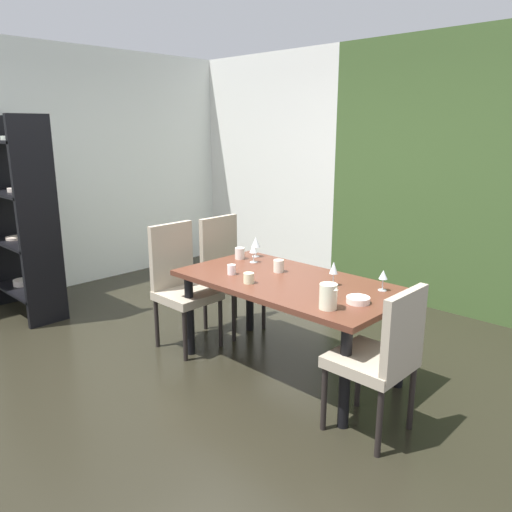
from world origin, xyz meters
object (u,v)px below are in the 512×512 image
object	(u,v)px
chair_right_near	(383,354)
cup_west	(249,278)
dining_table	(289,291)
serving_bowl_corner	(358,300)
wine_glass_left	(256,243)
chair_left_near	(181,281)
chair_left_far	(228,269)
cup_north	(240,253)
wine_glass_front	(383,276)
wine_glass_south	(254,250)
display_shelf	(19,218)
cup_near_shelf	(279,266)
cup_near_window	(232,270)
pitcher_rear	(328,296)
wine_glass_east	(334,269)

from	to	relation	value
chair_right_near	cup_west	distance (m)	1.13
dining_table	serving_bowl_corner	xyz separation A→B (m)	(0.64, -0.07, 0.10)
wine_glass_left	serving_bowl_corner	distance (m)	1.36
chair_left_near	chair_left_far	size ratio (longest dim) A/B	1.01
chair_right_near	cup_north	size ratio (longest dim) A/B	9.68
wine_glass_front	wine_glass_south	size ratio (longest dim) A/B	0.98
cup_west	display_shelf	bearing A→B (deg)	-166.29
serving_bowl_corner	cup_near_shelf	world-z (taller)	cup_near_shelf
chair_right_near	cup_near_window	distance (m)	1.38
cup_west	pitcher_rear	xyz separation A→B (m)	(0.73, -0.03, 0.04)
chair_left_far	chair_right_near	size ratio (longest dim) A/B	1.09
wine_glass_left	wine_glass_east	world-z (taller)	same
cup_near_window	display_shelf	bearing A→B (deg)	-163.26
chair_right_near	cup_near_shelf	xyz separation A→B (m)	(-1.15, 0.38, 0.23)
dining_table	cup_west	bearing A→B (deg)	-122.51
dining_table	display_shelf	world-z (taller)	display_shelf
dining_table	pitcher_rear	bearing A→B (deg)	-27.15
dining_table	wine_glass_east	bearing A→B (deg)	21.98
wine_glass_front	chair_left_far	bearing A→B (deg)	179.92
cup_near_shelf	cup_north	xyz separation A→B (m)	(-0.50, 0.07, 0.00)
cup_west	cup_near_window	xyz separation A→B (m)	(-0.25, 0.07, -0.00)
cup_near_window	cup_north	bearing A→B (deg)	127.88
chair_left_far	chair_right_near	world-z (taller)	chair_left_far
wine_glass_east	cup_north	world-z (taller)	wine_glass_east
chair_left_near	wine_glass_front	xyz separation A→B (m)	(1.58, 0.53, 0.26)
chair_left_far	cup_west	bearing A→B (deg)	56.50
wine_glass_east	display_shelf	bearing A→B (deg)	-161.59
chair_left_near	chair_left_far	world-z (taller)	chair_left_near
serving_bowl_corner	cup_north	distance (m)	1.36
cup_west	cup_north	distance (m)	0.69
wine_glass_front	cup_north	distance (m)	1.33
chair_left_near	wine_glass_south	world-z (taller)	chair_left_near
cup_west	pitcher_rear	distance (m)	0.73
dining_table	cup_near_shelf	bearing A→B (deg)	150.71
wine_glass_front	serving_bowl_corner	size ratio (longest dim) A/B	0.96
chair_right_near	wine_glass_front	size ratio (longest dim) A/B	6.46
pitcher_rear	display_shelf	bearing A→B (deg)	-169.83
wine_glass_left	cup_north	size ratio (longest dim) A/B	1.81
wine_glass_left	pitcher_rear	distance (m)	1.37
display_shelf	dining_table	bearing A→B (deg)	17.99
display_shelf	cup_west	distance (m)	2.59
wine_glass_east	pitcher_rear	size ratio (longest dim) A/B	1.08
display_shelf	serving_bowl_corner	world-z (taller)	display_shelf
dining_table	cup_near_shelf	size ratio (longest dim) A/B	17.70
wine_glass_south	cup_near_window	distance (m)	0.40
display_shelf	pitcher_rear	distance (m)	3.29
chair_right_near	display_shelf	world-z (taller)	display_shelf
wine_glass_east	wine_glass_south	world-z (taller)	wine_glass_east
cup_near_shelf	chair_left_near	bearing A→B (deg)	-153.37
dining_table	wine_glass_left	size ratio (longest dim) A/B	9.67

